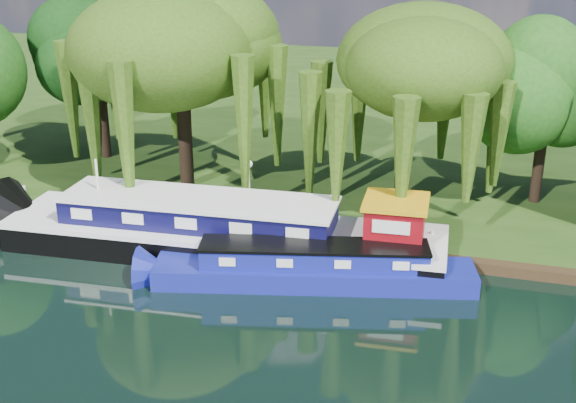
% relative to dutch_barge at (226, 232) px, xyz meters
% --- Properties ---
extents(ground, '(120.00, 120.00, 0.00)m').
position_rel_dutch_barge_xyz_m(ground, '(-0.68, -7.00, -0.96)').
color(ground, black).
extents(far_bank, '(120.00, 52.00, 0.45)m').
position_rel_dutch_barge_xyz_m(far_bank, '(-0.68, 27.00, -0.74)').
color(far_bank, '#1C370F').
rests_on(far_bank, ground).
extents(dutch_barge, '(18.60, 5.18, 3.88)m').
position_rel_dutch_barge_xyz_m(dutch_barge, '(0.00, 0.00, 0.00)').
color(dutch_barge, black).
rests_on(dutch_barge, ground).
extents(narrowboat, '(12.37, 4.78, 1.78)m').
position_rel_dutch_barge_xyz_m(narrowboat, '(4.22, -1.71, -0.33)').
color(narrowboat, navy).
rests_on(narrowboat, ground).
extents(red_dinghy, '(3.76, 3.13, 0.67)m').
position_rel_dutch_barge_xyz_m(red_dinghy, '(-9.23, -0.62, -0.96)').
color(red_dinghy, maroon).
rests_on(red_dinghy, ground).
extents(willow_left, '(8.00, 8.00, 9.59)m').
position_rel_dutch_barge_xyz_m(willow_left, '(-4.48, 6.23, 6.45)').
color(willow_left, black).
rests_on(willow_left, far_bank).
extents(willow_right, '(6.97, 6.97, 8.49)m').
position_rel_dutch_barge_xyz_m(willow_right, '(6.50, 5.61, 5.68)').
color(willow_right, black).
rests_on(willow_right, far_bank).
extents(tree_far_mid, '(5.00, 5.00, 8.18)m').
position_rel_dutch_barge_xyz_m(tree_far_mid, '(-11.01, 9.58, 5.13)').
color(tree_far_mid, black).
rests_on(tree_far_mid, far_bank).
extents(tree_far_right, '(4.59, 4.59, 7.51)m').
position_rel_dutch_barge_xyz_m(tree_far_right, '(12.53, 8.85, 4.66)').
color(tree_far_right, black).
rests_on(tree_far_right, far_bank).
extents(lamppost, '(0.36, 0.36, 2.56)m').
position_rel_dutch_barge_xyz_m(lamppost, '(-0.18, 3.50, 1.46)').
color(lamppost, silver).
rests_on(lamppost, far_bank).
extents(mooring_posts, '(19.16, 0.16, 1.00)m').
position_rel_dutch_barge_xyz_m(mooring_posts, '(-1.18, 1.40, -0.01)').
color(mooring_posts, silver).
rests_on(mooring_posts, far_bank).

